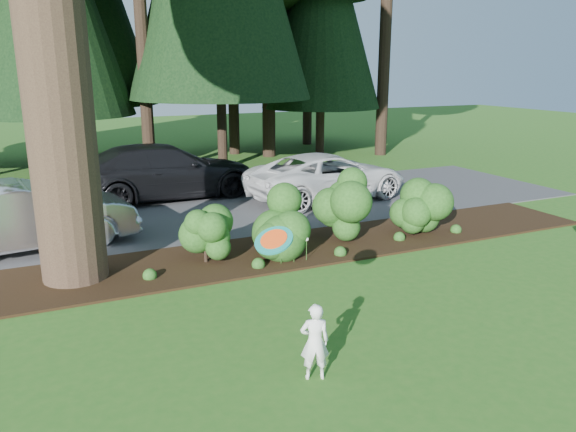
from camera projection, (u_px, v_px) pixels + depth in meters
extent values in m
plane|color=#275D1A|center=(367.00, 303.00, 10.01)|extent=(80.00, 80.00, 0.00)
cube|color=black|center=(290.00, 250.00, 12.85)|extent=(16.00, 2.50, 0.05)
cube|color=#38383A|center=(229.00, 209.00, 16.58)|extent=(22.00, 6.00, 0.03)
sphere|color=#1D4415|center=(205.00, 234.00, 11.83)|extent=(1.08, 1.08, 1.08)
cylinder|color=black|center=(206.00, 257.00, 11.97)|extent=(0.08, 0.08, 0.30)
sphere|color=#1D4415|center=(286.00, 215.00, 12.32)|extent=(1.35, 1.35, 1.35)
cylinder|color=black|center=(286.00, 249.00, 12.52)|extent=(0.08, 0.08, 0.30)
sphere|color=#1D4415|center=(350.00, 208.00, 13.34)|extent=(1.26, 1.26, 1.26)
cylinder|color=black|center=(349.00, 235.00, 13.51)|extent=(0.08, 0.08, 0.30)
sphere|color=#1D4415|center=(416.00, 207.00, 13.92)|extent=(1.17, 1.17, 1.17)
cylinder|color=black|center=(415.00, 229.00, 14.07)|extent=(0.08, 0.08, 0.30)
cylinder|color=#1D4415|center=(281.00, 255.00, 11.81)|extent=(0.01, 0.01, 0.50)
sphere|color=white|center=(281.00, 243.00, 11.74)|extent=(0.09, 0.09, 0.09)
cylinder|color=#1D4415|center=(294.00, 253.00, 11.93)|extent=(0.01, 0.01, 0.50)
sphere|color=white|center=(294.00, 241.00, 11.86)|extent=(0.09, 0.09, 0.09)
cylinder|color=#1D4415|center=(306.00, 251.00, 12.05)|extent=(0.01, 0.01, 0.50)
sphere|color=white|center=(307.00, 239.00, 11.98)|extent=(0.09, 0.09, 0.09)
cylinder|color=black|center=(51.00, 33.00, 20.18)|extent=(0.50, 0.50, 10.50)
cylinder|color=black|center=(145.00, 58.00, 20.31)|extent=(0.50, 0.50, 8.75)
cylinder|color=black|center=(215.00, 26.00, 22.08)|extent=(0.50, 0.50, 11.20)
cylinder|color=black|center=(275.00, 51.00, 24.40)|extent=(0.50, 0.50, 9.45)
cylinder|color=black|center=(343.00, 34.00, 23.92)|extent=(0.50, 0.50, 10.85)
cylinder|color=black|center=(367.00, 49.00, 26.82)|extent=(0.50, 0.50, 9.80)
cylinder|color=black|center=(87.00, 37.00, 23.42)|extent=(0.50, 0.50, 10.50)
cylinder|color=black|center=(216.00, 25.00, 26.54)|extent=(0.50, 0.50, 11.90)
cylinder|color=black|center=(315.00, 46.00, 28.36)|extent=(0.50, 0.50, 10.15)
imported|color=#B9B9BE|center=(28.00, 216.00, 12.68)|extent=(4.93, 2.33, 1.56)
imported|color=silver|center=(328.00, 176.00, 17.55)|extent=(5.50, 3.10, 1.45)
imported|color=black|center=(165.00, 171.00, 17.68)|extent=(6.02, 2.71, 1.71)
imported|color=white|center=(315.00, 342.00, 7.48)|extent=(0.46, 0.37, 1.08)
cylinder|color=#177E73|center=(274.00, 240.00, 6.64)|extent=(0.49, 0.46, 0.33)
cylinder|color=#FF4D15|center=(274.00, 239.00, 6.63)|extent=(0.35, 0.32, 0.23)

